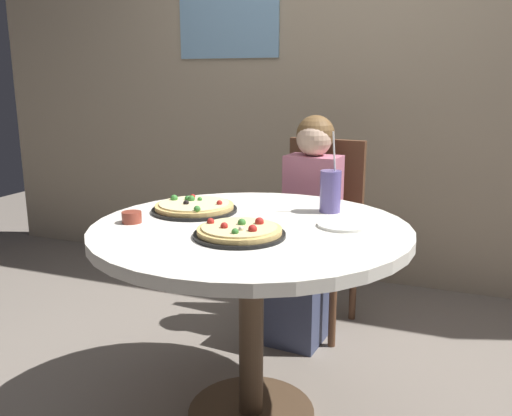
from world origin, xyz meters
TOP-DOWN VIEW (x-y plane):
  - ground_plane at (0.00, 0.00)m, footprint 8.00×8.00m
  - wall_with_window at (-0.00, 1.64)m, footprint 5.20×0.14m
  - dining_table at (0.00, 0.00)m, footprint 1.12×1.12m
  - chair_wooden at (0.01, 0.92)m, footprint 0.43×0.43m
  - diner_child at (-0.01, 0.74)m, footprint 0.28×0.42m
  - pizza_veggie at (0.02, -0.15)m, footprint 0.30×0.30m
  - pizza_cheese at (-0.28, 0.11)m, footprint 0.33×0.33m
  - soda_cup at (0.21, 0.29)m, footprint 0.08×0.08m
  - sauce_bowl at (-0.41, -0.12)m, footprint 0.07×0.07m
  - plate_small at (0.31, 0.10)m, footprint 0.18×0.18m

SIDE VIEW (x-z plane):
  - ground_plane at x=0.00m, z-range 0.00..0.00m
  - diner_child at x=-0.01m, z-range -0.06..1.02m
  - chair_wooden at x=0.01m, z-range 0.06..1.01m
  - dining_table at x=0.00m, z-range 0.27..1.02m
  - plate_small at x=0.31m, z-range 0.75..0.76m
  - pizza_cheese at x=-0.28m, z-range 0.74..0.79m
  - pizza_veggie at x=0.02m, z-range 0.74..0.79m
  - sauce_bowl at x=-0.41m, z-range 0.75..0.79m
  - soda_cup at x=0.21m, z-range 0.68..0.99m
  - wall_with_window at x=0.00m, z-range 0.00..2.90m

